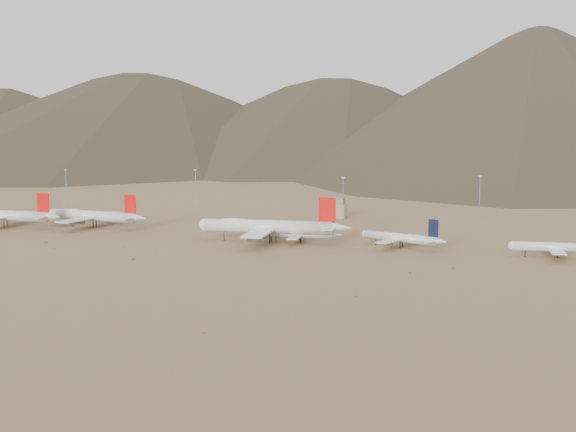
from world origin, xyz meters
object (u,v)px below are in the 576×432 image
(widebody_centre, at_px, (93,216))
(widebody_west, at_px, (4,215))
(control_tower, at_px, (339,209))
(narrowbody_b, at_px, (402,238))
(narrowbody_a, at_px, (301,234))
(widebody_east, at_px, (269,227))

(widebody_centre, bearing_deg, widebody_west, -155.73)
(widebody_west, distance_m, control_tower, 191.56)
(narrowbody_b, bearing_deg, control_tower, 139.45)
(widebody_centre, bearing_deg, narrowbody_a, -0.27)
(narrowbody_a, distance_m, narrowbody_b, 49.35)
(widebody_east, height_order, narrowbody_a, widebody_east)
(narrowbody_b, bearing_deg, widebody_centre, -164.89)
(widebody_west, distance_m, widebody_centre, 49.08)
(widebody_centre, bearing_deg, widebody_east, -3.01)
(widebody_centre, height_order, narrowbody_b, widebody_centre)
(widebody_east, height_order, narrowbody_b, widebody_east)
(widebody_west, height_order, narrowbody_a, widebody_west)
(widebody_west, bearing_deg, control_tower, 29.36)
(widebody_east, xyz_separation_m, narrowbody_b, (64.77, 3.73, -2.97))
(narrowbody_a, height_order, narrowbody_b, narrowbody_b)
(widebody_west, height_order, control_tower, widebody_west)
(widebody_centre, xyz_separation_m, narrowbody_b, (173.21, -13.45, -1.81))
(narrowbody_a, bearing_deg, narrowbody_b, -5.54)
(narrowbody_b, distance_m, control_tower, 111.32)
(widebody_west, height_order, widebody_centre, widebody_west)
(widebody_centre, distance_m, narrowbody_b, 173.74)
(widebody_west, xyz_separation_m, narrowbody_a, (170.47, 1.79, -2.54))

